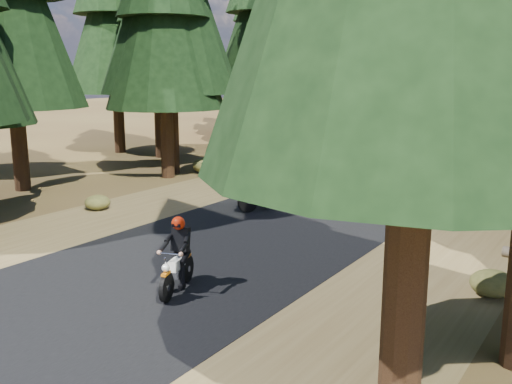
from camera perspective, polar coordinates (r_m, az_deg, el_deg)
ground at (r=13.44m, az=-3.57°, el=-5.71°), size 120.00×120.00×0.00m
road at (r=17.52m, az=6.37°, el=-1.51°), size 6.00×100.00×0.01m
shoulder_l at (r=20.00m, az=-5.40°, el=0.20°), size 3.20×100.00×0.01m
shoulder_r at (r=16.02m, az=21.15°, el=-3.57°), size 3.20×100.00×0.01m
understory_shrubs at (r=19.14m, az=11.56°, el=0.30°), size 15.65×32.12×0.63m
rider_lead at (r=10.87m, az=-7.91°, el=-7.48°), size 0.98×1.66×1.42m
rider_follow at (r=16.99m, az=1.05°, el=0.21°), size 1.33×2.10×1.80m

